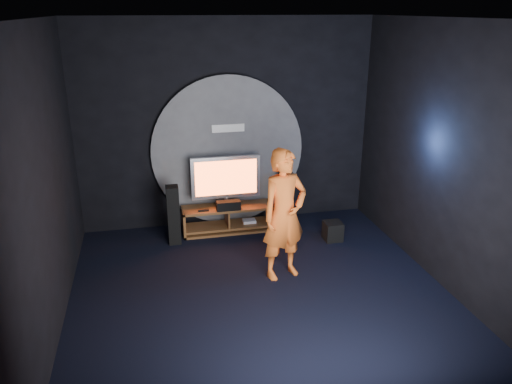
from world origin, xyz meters
TOP-DOWN VIEW (x-y plane):
  - floor at (0.00, 0.00)m, footprint 5.00×5.00m
  - back_wall at (0.00, 2.50)m, footprint 5.00×0.04m
  - front_wall at (0.00, -2.50)m, footprint 5.00×0.04m
  - left_wall at (-2.50, 0.00)m, footprint 0.04×5.00m
  - right_wall at (2.50, 0.00)m, footprint 0.04×5.00m
  - ceiling at (0.00, 0.00)m, footprint 5.00×5.00m
  - wall_disc_panel at (0.00, 2.44)m, footprint 2.60×0.11m
  - media_console at (-0.09, 2.05)m, footprint 1.53×0.45m
  - tv at (-0.10, 2.12)m, footprint 1.16×0.22m
  - center_speaker at (-0.10, 1.90)m, footprint 0.40×0.15m
  - remote at (-0.51, 1.93)m, footprint 0.18×0.05m
  - tower_speaker_left at (-1.01, 1.78)m, footprint 0.20×0.22m
  - tower_speaker_right at (0.95, 2.11)m, footprint 0.20×0.22m
  - subwoofer at (1.54, 1.32)m, footprint 0.28×0.28m
  - player at (0.43, 0.39)m, footprint 0.78×0.63m

SIDE VIEW (x-z plane):
  - floor at x=0.00m, z-range 0.00..0.00m
  - subwoofer at x=1.54m, z-range 0.00..0.31m
  - media_console at x=-0.09m, z-range -0.03..0.42m
  - remote at x=-0.51m, z-range 0.45..0.47m
  - tower_speaker_left at x=-1.01m, z-range 0.00..0.98m
  - tower_speaker_right at x=0.95m, z-range 0.00..0.98m
  - center_speaker at x=-0.10m, z-range 0.45..0.60m
  - tv at x=-0.10m, z-range 0.49..1.35m
  - player at x=0.43m, z-range 0.00..1.87m
  - wall_disc_panel at x=0.00m, z-range 0.00..2.60m
  - back_wall at x=0.00m, z-range 0.00..3.50m
  - front_wall at x=0.00m, z-range 0.00..3.50m
  - left_wall at x=-2.50m, z-range 0.00..3.50m
  - right_wall at x=2.50m, z-range 0.00..3.50m
  - ceiling at x=0.00m, z-range 3.50..3.51m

